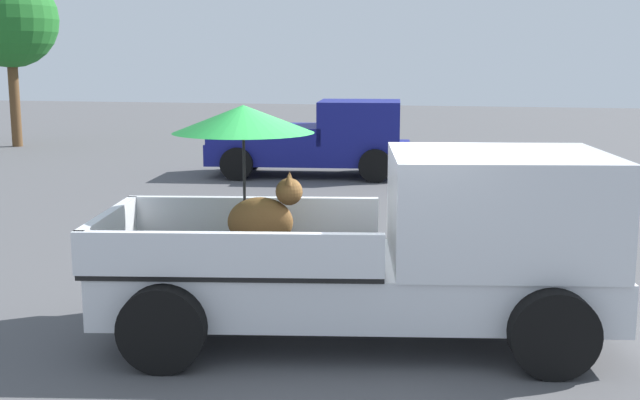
% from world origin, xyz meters
% --- Properties ---
extents(ground_plane, '(80.00, 80.00, 0.00)m').
position_xyz_m(ground_plane, '(0.00, 0.00, 0.00)').
color(ground_plane, '#4C4C4F').
extents(pickup_truck_main, '(5.30, 2.95, 2.34)m').
position_xyz_m(pickup_truck_main, '(0.40, 0.09, 0.99)').
color(pickup_truck_main, black).
rests_on(pickup_truck_main, ground).
extents(pickup_truck_red, '(4.98, 2.61, 1.80)m').
position_xyz_m(pickup_truck_red, '(-2.78, 11.04, 0.87)').
color(pickup_truck_red, black).
rests_on(pickup_truck_red, ground).
extents(tree_by_lot, '(2.99, 2.99, 5.47)m').
position_xyz_m(tree_by_lot, '(-13.57, 15.30, 3.95)').
color(tree_by_lot, brown).
rests_on(tree_by_lot, ground).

